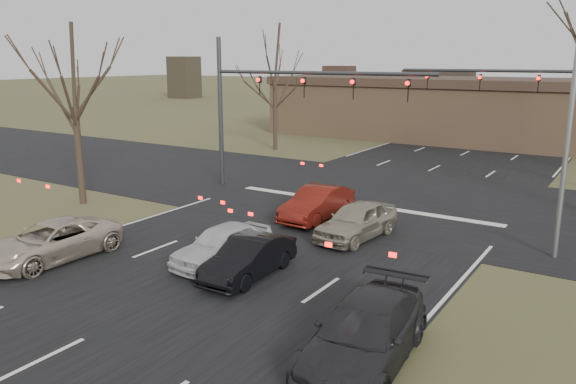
% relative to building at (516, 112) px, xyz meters
% --- Properties ---
extents(ground, '(360.00, 360.00, 0.00)m').
position_rel_building_xyz_m(ground, '(-2.00, -38.00, -2.67)').
color(ground, '#484B28').
rests_on(ground, ground).
extents(road_main, '(14.00, 300.00, 0.02)m').
position_rel_building_xyz_m(road_main, '(-2.00, 22.00, -2.66)').
color(road_main, black).
rests_on(road_main, ground).
extents(road_cross, '(200.00, 14.00, 0.02)m').
position_rel_building_xyz_m(road_cross, '(-2.00, -23.00, -2.65)').
color(road_cross, black).
rests_on(road_cross, ground).
extents(building, '(42.40, 10.40, 5.30)m').
position_rel_building_xyz_m(building, '(0.00, 0.00, 0.00)').
color(building, '#906D4D').
rests_on(building, ground).
extents(mast_arm_near, '(12.12, 0.24, 8.00)m').
position_rel_building_xyz_m(mast_arm_near, '(-7.23, -25.00, 2.41)').
color(mast_arm_near, '#383A3D').
rests_on(mast_arm_near, ground).
extents(mast_arm_far, '(11.12, 0.24, 8.00)m').
position_rel_building_xyz_m(mast_arm_far, '(4.18, -15.00, 2.35)').
color(mast_arm_far, '#383A3D').
rests_on(mast_arm_far, ground).
extents(streetlight_right_near, '(2.34, 0.25, 10.00)m').
position_rel_building_xyz_m(streetlight_right_near, '(6.82, -28.00, 2.92)').
color(streetlight_right_near, gray).
rests_on(streetlight_right_near, ground).
extents(tree_left_near, '(5.10, 5.10, 8.50)m').
position_rel_building_xyz_m(tree_left_near, '(-13.50, -32.00, 3.90)').
color(tree_left_near, black).
rests_on(tree_left_near, ground).
extents(tree_left_far, '(5.70, 5.70, 9.50)m').
position_rel_building_xyz_m(tree_left_far, '(-15.00, -13.00, 4.68)').
color(tree_left_far, black).
rests_on(tree_left_far, ground).
extents(car_silver_suv, '(2.33, 4.91, 1.35)m').
position_rel_building_xyz_m(car_silver_suv, '(-7.72, -37.72, -1.99)').
color(car_silver_suv, '#C2B39D').
rests_on(car_silver_suv, ground).
extents(car_white_sedan, '(1.91, 4.13, 1.37)m').
position_rel_building_xyz_m(car_white_sedan, '(-2.50, -34.78, -1.98)').
color(car_white_sedan, silver).
rests_on(car_white_sedan, ground).
extents(car_black_hatch, '(1.53, 3.94, 1.28)m').
position_rel_building_xyz_m(car_black_hatch, '(-1.01, -35.28, -2.02)').
color(car_black_hatch, black).
rests_on(car_black_hatch, ground).
extents(car_charcoal_sedan, '(2.50, 5.18, 1.45)m').
position_rel_building_xyz_m(car_charcoal_sedan, '(4.35, -38.07, -1.94)').
color(car_charcoal_sedan, black).
rests_on(car_charcoal_sedan, ground).
extents(car_red_ahead, '(1.54, 4.36, 1.43)m').
position_rel_building_xyz_m(car_red_ahead, '(-2.50, -28.29, -1.95)').
color(car_red_ahead, '#5F140D').
rests_on(car_red_ahead, ground).
extents(car_silver_ahead, '(2.13, 4.38, 1.44)m').
position_rel_building_xyz_m(car_silver_ahead, '(0.13, -29.78, -1.95)').
color(car_silver_ahead, '#9C967E').
rests_on(car_silver_ahead, ground).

